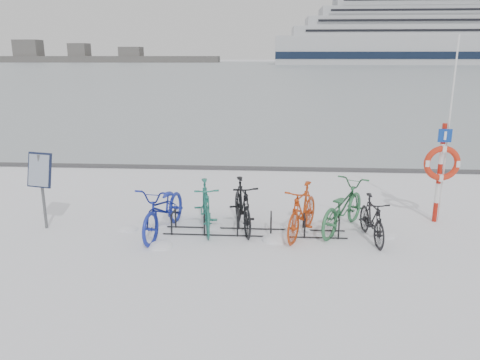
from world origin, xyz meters
name	(u,v)px	position (x,y,z in m)	size (l,w,h in m)	color
ground	(254,233)	(0.00, 0.00, 0.00)	(900.00, 900.00, 0.00)	white
ice_sheet	(272,67)	(0.00, 155.00, 0.01)	(400.00, 298.00, 0.02)	#A9B5BF
quay_edge	(261,169)	(0.00, 5.90, 0.05)	(400.00, 0.25, 0.10)	#3F3F42
bike_rack	(255,225)	(0.00, 0.00, 0.18)	(4.00, 0.48, 0.46)	black
info_board	(40,175)	(-4.73, -0.02, 1.26)	(0.62, 0.35, 1.75)	#595B5E
lifebuoy_station	(442,163)	(4.22, 0.99, 1.42)	(0.81, 0.23, 4.23)	#AC1A0D
cruise_ferry	(434,35)	(67.77, 200.48, 12.06)	(134.79, 25.43, 44.29)	silver
shoreline	(60,57)	(-122.02, 260.00, 2.79)	(180.00, 12.00, 9.50)	#474747
bike_0	(164,207)	(-1.98, -0.07, 0.58)	(0.77, 2.21, 1.16)	#1A2798
bike_1	(206,205)	(-1.10, 0.22, 0.56)	(0.53, 1.86, 1.12)	#206F5F
bike_2	(242,204)	(-0.29, 0.30, 0.58)	(0.54, 1.92, 1.16)	black
bike_3	(302,209)	(1.03, 0.02, 0.58)	(0.54, 1.92, 1.15)	#B43A0F
bike_4	(342,205)	(1.95, 0.39, 0.56)	(0.75, 2.14, 1.12)	#2E6E42
bike_5	(372,217)	(2.49, -0.16, 0.49)	(0.46, 1.62, 0.97)	black
snow_drifts	(252,235)	(-0.04, -0.14, 0.00)	(6.14, 1.68, 0.21)	white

